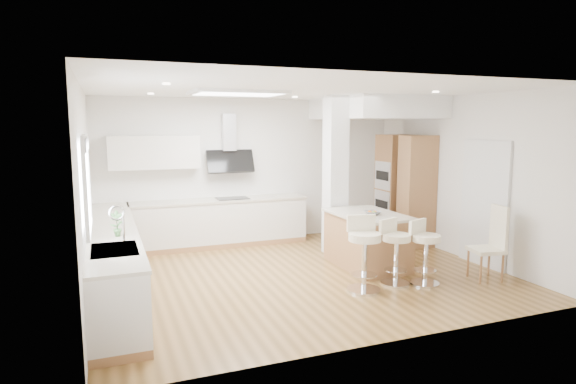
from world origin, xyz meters
name	(u,v)px	position (x,y,z in m)	size (l,w,h in m)	color
ground	(301,274)	(0.00, 0.00, 0.00)	(6.00, 6.00, 0.00)	olive
ceiling	(301,274)	(0.00, 0.00, 0.00)	(6.00, 5.00, 0.02)	white
wall_back	(253,170)	(0.00, 2.50, 1.40)	(6.00, 0.04, 2.80)	white
wall_left	(86,195)	(-3.00, 0.00, 1.40)	(0.04, 5.00, 2.80)	white
wall_right	(461,177)	(3.00, 0.00, 1.40)	(0.04, 5.00, 2.80)	white
skylight	(238,93)	(-0.79, 0.60, 2.77)	(4.10, 2.10, 0.06)	silver
window_left	(86,179)	(-2.96, -0.90, 1.69)	(0.06, 1.28, 1.07)	silver
doorway_right	(484,205)	(2.97, -0.60, 1.00)	(0.05, 1.00, 2.10)	#494139
counter_left	(114,259)	(-2.70, 0.23, 0.46)	(0.63, 4.50, 1.35)	#A77547
counter_back	(211,210)	(-0.91, 2.22, 0.70)	(3.62, 0.63, 2.50)	#A77547
pillar	(335,176)	(1.05, 0.95, 1.40)	(0.35, 0.35, 2.80)	silver
soffit	(375,108)	(2.10, 1.40, 2.60)	(1.78, 2.20, 0.40)	white
oven_column	(403,189)	(2.68, 1.23, 1.05)	(0.63, 1.21, 2.10)	#A77547
peninsula	(367,240)	(1.17, 0.02, 0.44)	(0.99, 1.46, 0.95)	#A77547
bar_stool_a	(364,249)	(0.53, -0.98, 0.59)	(0.56, 0.56, 1.04)	silver
bar_stool_b	(395,248)	(1.10, -0.90, 0.53)	(0.54, 0.54, 0.94)	silver
bar_stool_c	(425,249)	(1.49, -1.06, 0.52)	(0.53, 0.53, 0.93)	silver
dining_chair	(492,240)	(2.56, -1.24, 0.59)	(0.51, 0.51, 1.11)	#F4E9C7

